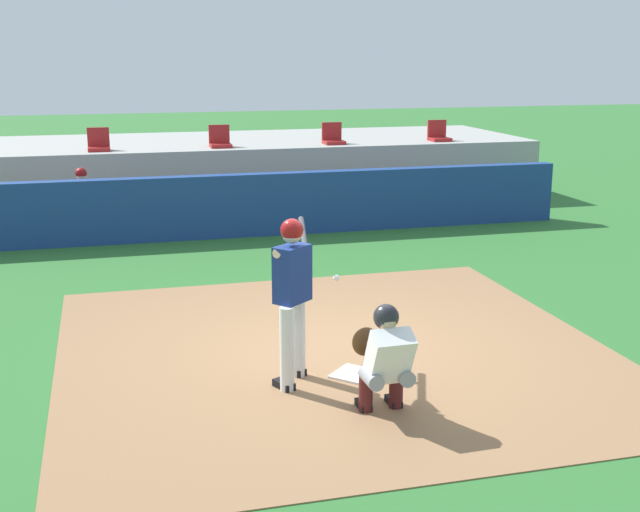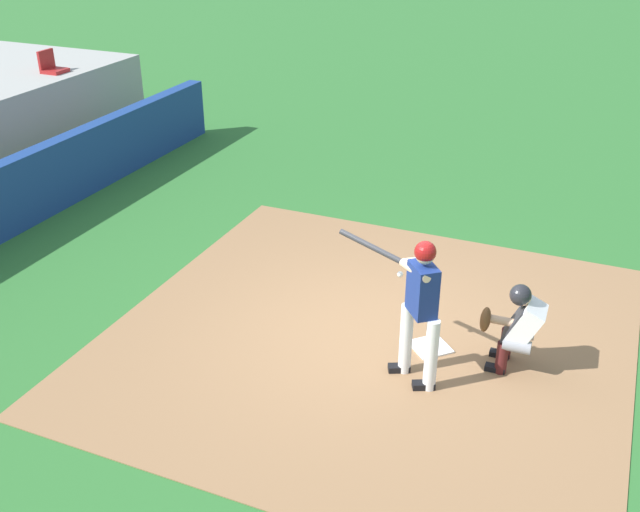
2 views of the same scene
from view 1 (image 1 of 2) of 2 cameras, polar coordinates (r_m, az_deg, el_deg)
ground_plane at (r=9.84m, az=1.05°, el=-6.62°), size 80.00×80.00×0.00m
dirt_infield at (r=9.84m, az=1.05°, el=-6.59°), size 6.40×6.40×0.01m
home_plate at (r=9.12m, az=2.43°, el=-8.19°), size 0.62×0.62×0.02m
batter_at_plate at (r=8.62m, az=-1.90°, el=-2.37°), size 0.63×1.40×1.80m
catcher_crouched at (r=8.03m, az=4.48°, el=-6.88°), size 0.49×1.77×1.13m
dugout_wall at (r=15.82m, az=-5.38°, el=3.51°), size 13.00×0.30×1.20m
dugout_bench at (r=16.86m, az=-5.92°, el=2.86°), size 11.80×0.44×0.45m
dugout_player_1 at (r=16.44m, az=-16.12°, el=3.68°), size 0.49×0.70×1.30m
stands_platform at (r=20.11m, az=-7.48°, el=5.99°), size 15.00×4.40×1.40m
stadium_seat_1 at (r=18.34m, az=-15.08°, el=7.49°), size 0.46×0.46×0.48m
stadium_seat_2 at (r=18.51m, az=-6.94°, el=7.92°), size 0.46×0.46×0.48m
stadium_seat_3 at (r=19.04m, az=0.91°, el=8.19°), size 0.46×0.46×0.48m
stadium_seat_4 at (r=19.90m, az=8.21°, el=8.30°), size 0.46×0.46×0.48m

